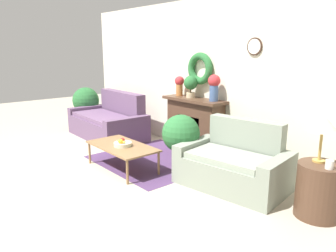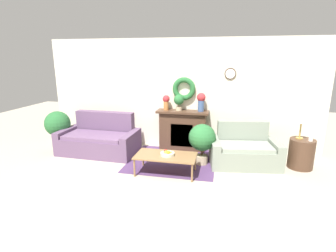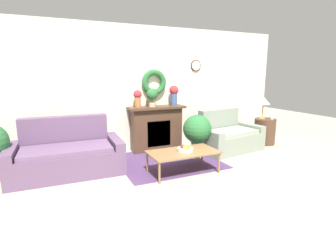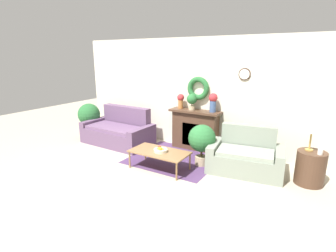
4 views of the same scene
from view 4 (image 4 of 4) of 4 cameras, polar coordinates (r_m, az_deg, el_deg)
The scene contains 16 objects.
ground_plane at distance 4.99m, azimuth -6.78°, elevation -12.08°, with size 16.00×16.00×0.00m, color #ADA38E.
floor_rug at distance 6.03m, azimuth 1.57°, elevation -7.01°, with size 1.90×1.74×0.01m.
wall_back at distance 6.57m, azimuth 5.95°, elevation 7.01°, with size 6.80×0.19×2.70m.
fireplace at distance 6.52m, azimuth 5.91°, elevation -0.75°, with size 1.26×0.41×0.99m.
couch_left at distance 7.09m, azimuth -10.65°, elevation -1.19°, with size 1.86×1.03×0.94m.
loveseat_right at distance 5.52m, azimuth 16.54°, elevation -6.47°, with size 1.54×1.06×0.89m.
coffee_table at distance 5.38m, azimuth -1.88°, elevation -5.82°, with size 1.20×0.64×0.38m.
fruit_bowl at distance 5.32m, azimuth -1.66°, elevation -5.22°, with size 0.28×0.28×0.12m.
side_table_by_loveseat at distance 5.43m, azimuth 28.56°, elevation -8.00°, with size 0.50×0.50×0.62m.
table_lamp at distance 5.26m, azimuth 28.92°, elevation -0.24°, with size 0.32×0.32×0.53m.
mug at distance 5.23m, azimuth 30.22°, elevation -4.89°, with size 0.08×0.08×0.10m.
vase_on_mantel_left at distance 6.55m, azimuth 2.77°, elevation 5.67°, with size 0.17×0.17×0.36m.
vase_on_mantel_right at distance 6.19m, azimuth 9.76°, elevation 5.35°, with size 0.21×0.21×0.44m.
potted_plant_on_mantel at distance 6.39m, azimuth 5.22°, elevation 5.65°, with size 0.25×0.25×0.39m.
potted_plant_floor_by_couch at distance 7.83m, azimuth -16.80°, elevation 2.22°, with size 0.62×0.62×0.96m.
potted_plant_floor_by_loveseat at distance 5.55m, azimuth 7.38°, elevation -2.99°, with size 0.58×0.58×0.88m.
Camera 4 is at (2.77, -3.48, 2.27)m, focal length 28.00 mm.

